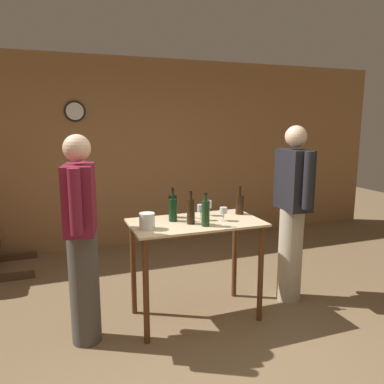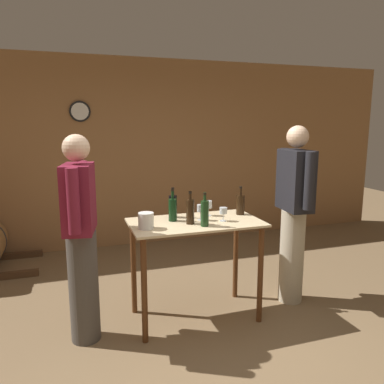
# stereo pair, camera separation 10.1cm
# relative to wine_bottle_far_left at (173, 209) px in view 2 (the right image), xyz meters

# --- Properties ---
(ground_plane) EXTENTS (14.00, 14.00, 0.00)m
(ground_plane) POSITION_rel_wine_bottle_far_left_xyz_m (0.04, -0.68, -1.03)
(ground_plane) COLOR brown
(back_wall) EXTENTS (8.40, 0.08, 2.70)m
(back_wall) POSITION_rel_wine_bottle_far_left_xyz_m (0.04, 2.28, 0.32)
(back_wall) COLOR #996B42
(back_wall) RESTS_ON ground_plane
(tasting_table) EXTENTS (1.17, 0.64, 0.92)m
(tasting_table) POSITION_rel_wine_bottle_far_left_xyz_m (0.19, -0.08, -0.29)
(tasting_table) COLOR beige
(tasting_table) RESTS_ON ground_plane
(wine_bottle_far_left) EXTENTS (0.08, 0.08, 0.29)m
(wine_bottle_far_left) POSITION_rel_wine_bottle_far_left_xyz_m (0.00, 0.00, 0.00)
(wine_bottle_far_left) COLOR black
(wine_bottle_far_left) RESTS_ON tasting_table
(wine_bottle_left) EXTENTS (0.08, 0.08, 0.28)m
(wine_bottle_left) POSITION_rel_wine_bottle_far_left_xyz_m (0.04, 0.13, 0.00)
(wine_bottle_left) COLOR black
(wine_bottle_left) RESTS_ON tasting_table
(wine_bottle_center) EXTENTS (0.07, 0.07, 0.29)m
(wine_bottle_center) POSITION_rel_wine_bottle_far_left_xyz_m (0.12, -0.14, 0.01)
(wine_bottle_center) COLOR black
(wine_bottle_center) RESTS_ON tasting_table
(wine_bottle_right) EXTENTS (0.07, 0.07, 0.29)m
(wine_bottle_right) POSITION_rel_wine_bottle_far_left_xyz_m (0.21, -0.25, 0.01)
(wine_bottle_right) COLOR #193819
(wine_bottle_right) RESTS_ON tasting_table
(wine_bottle_far_right) EXTENTS (0.08, 0.08, 0.27)m
(wine_bottle_far_right) POSITION_rel_wine_bottle_far_left_xyz_m (0.68, 0.03, -0.01)
(wine_bottle_far_right) COLOR black
(wine_bottle_far_right) RESTS_ON tasting_table
(wine_glass_near_left) EXTENTS (0.07, 0.07, 0.14)m
(wine_glass_near_left) POSITION_rel_wine_bottle_far_left_xyz_m (0.25, -0.06, -0.00)
(wine_glass_near_left) COLOR silver
(wine_glass_near_left) RESTS_ON tasting_table
(wine_glass_near_center) EXTENTS (0.07, 0.07, 0.14)m
(wine_glass_near_center) POSITION_rel_wine_bottle_far_left_xyz_m (0.37, 0.08, -0.00)
(wine_glass_near_center) COLOR silver
(wine_glass_near_center) RESTS_ON tasting_table
(wine_glass_near_right) EXTENTS (0.07, 0.07, 0.12)m
(wine_glass_near_right) POSITION_rel_wine_bottle_far_left_xyz_m (0.43, -0.15, -0.02)
(wine_glass_near_right) COLOR silver
(wine_glass_near_right) RESTS_ON tasting_table
(ice_bucket) EXTENTS (0.13, 0.13, 0.14)m
(ice_bucket) POSITION_rel_wine_bottle_far_left_xyz_m (-0.28, -0.17, -0.04)
(ice_bucket) COLOR white
(ice_bucket) RESTS_ON tasting_table
(person_host) EXTENTS (0.29, 0.58, 1.71)m
(person_host) POSITION_rel_wine_bottle_far_left_xyz_m (-0.80, -0.14, -0.13)
(person_host) COLOR #4C4742
(person_host) RESTS_ON ground_plane
(person_visitor_with_scarf) EXTENTS (0.25, 0.59, 1.77)m
(person_visitor_with_scarf) POSITION_rel_wine_bottle_far_left_xyz_m (1.22, -0.06, -0.09)
(person_visitor_with_scarf) COLOR #B7AD93
(person_visitor_with_scarf) RESTS_ON ground_plane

